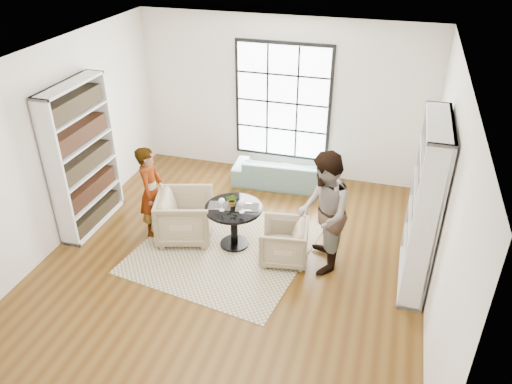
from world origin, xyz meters
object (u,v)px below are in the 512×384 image
(armchair_right, at_px, (284,242))
(person_left, at_px, (151,191))
(sofa, at_px, (282,172))
(flower_centerpiece, at_px, (232,200))
(armchair_left, at_px, (185,216))
(pedestal_table, at_px, (234,218))
(wine_glass_right, at_px, (242,203))
(wine_glass_left, at_px, (222,202))
(person_right, at_px, (323,213))

(armchair_right, xyz_separation_m, person_left, (-2.17, 0.13, 0.44))
(sofa, distance_m, armchair_right, 2.31)
(flower_centerpiece, bearing_deg, armchair_left, -176.74)
(pedestal_table, distance_m, wine_glass_right, 0.39)
(armchair_left, distance_m, wine_glass_right, 1.07)
(sofa, distance_m, wine_glass_left, 2.34)
(person_right, bearing_deg, pedestal_table, -108.71)
(sofa, xyz_separation_m, armchair_right, (0.58, -2.24, 0.05))
(armchair_left, distance_m, armchair_right, 1.63)
(armchair_right, bearing_deg, pedestal_table, -107.79)
(person_right, relative_size, flower_centerpiece, 9.08)
(sofa, xyz_separation_m, wine_glass_left, (-0.38, -2.23, 0.58))
(flower_centerpiece, bearing_deg, person_right, -7.12)
(pedestal_table, bearing_deg, armchair_right, -9.76)
(armchair_right, height_order, person_left, person_left)
(flower_centerpiece, bearing_deg, wine_glass_left, -122.35)
(sofa, relative_size, flower_centerpiece, 8.93)
(person_left, xyz_separation_m, wine_glass_right, (1.52, -0.09, 0.10))
(person_right, relative_size, wine_glass_right, 8.44)
(sofa, height_order, flower_centerpiece, flower_centerpiece)
(pedestal_table, bearing_deg, armchair_left, -179.26)
(pedestal_table, relative_size, person_right, 0.48)
(pedestal_table, distance_m, sofa, 2.12)
(sofa, bearing_deg, pedestal_table, 79.91)
(sofa, relative_size, person_left, 1.19)
(sofa, xyz_separation_m, person_right, (1.13, -2.24, 0.65))
(wine_glass_right, bearing_deg, flower_centerpiece, 144.20)
(armchair_right, bearing_deg, wine_glass_left, -98.31)
(pedestal_table, xyz_separation_m, sofa, (0.24, 2.10, -0.24))
(armchair_left, height_order, armchair_right, armchair_left)
(armchair_left, xyz_separation_m, person_left, (-0.55, 0.00, 0.36))
(armchair_left, relative_size, person_left, 0.57)
(person_right, distance_m, flower_centerpiece, 1.41)
(sofa, distance_m, wine_glass_right, 2.28)
(pedestal_table, height_order, armchair_left, armchair_left)
(armchair_left, bearing_deg, person_left, 73.79)
(armchair_left, bearing_deg, wine_glass_right, -111.71)
(armchair_right, height_order, person_right, person_right)
(armchair_right, bearing_deg, flower_centerpiece, -109.67)
(person_left, bearing_deg, person_right, -102.52)
(wine_glass_left, bearing_deg, person_right, -0.17)
(wine_glass_left, distance_m, wine_glass_right, 0.30)
(sofa, bearing_deg, armchair_right, 100.98)
(wine_glass_left, bearing_deg, flower_centerpiece, 57.65)
(sofa, height_order, person_left, person_left)
(armchair_right, relative_size, person_left, 0.46)
(sofa, relative_size, wine_glass_right, 8.30)
(armchair_left, xyz_separation_m, wine_glass_left, (0.67, -0.13, 0.46))
(armchair_right, distance_m, person_right, 0.81)
(pedestal_table, height_order, wine_glass_right, wine_glass_right)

